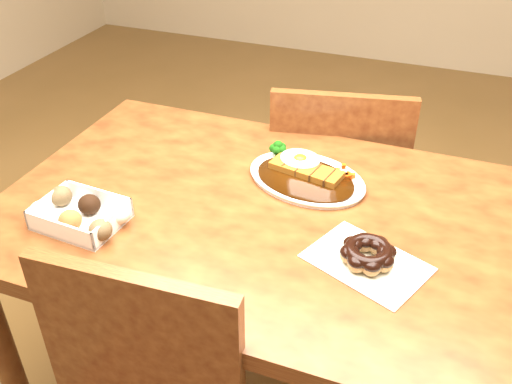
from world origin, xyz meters
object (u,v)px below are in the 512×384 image
(table, at_px, (261,243))
(pon_de_ring, at_px, (368,254))
(katsu_curry_plate, at_px, (306,175))
(chair_far, at_px, (335,190))
(donut_box, at_px, (80,213))

(table, bearing_deg, pon_de_ring, -20.85)
(katsu_curry_plate, bearing_deg, chair_far, 90.03)
(katsu_curry_plate, bearing_deg, donut_box, -140.08)
(table, height_order, chair_far, chair_far)
(katsu_curry_plate, relative_size, donut_box, 1.59)
(katsu_curry_plate, distance_m, donut_box, 0.53)
(table, xyz_separation_m, katsu_curry_plate, (0.06, 0.15, 0.11))
(chair_far, bearing_deg, donut_box, 48.60)
(chair_far, distance_m, donut_box, 0.88)
(chair_far, relative_size, donut_box, 4.08)
(katsu_curry_plate, height_order, pon_de_ring, katsu_curry_plate)
(pon_de_ring, bearing_deg, chair_far, 107.80)
(table, distance_m, pon_de_ring, 0.31)
(donut_box, height_order, pon_de_ring, donut_box)
(donut_box, relative_size, pon_de_ring, 0.78)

